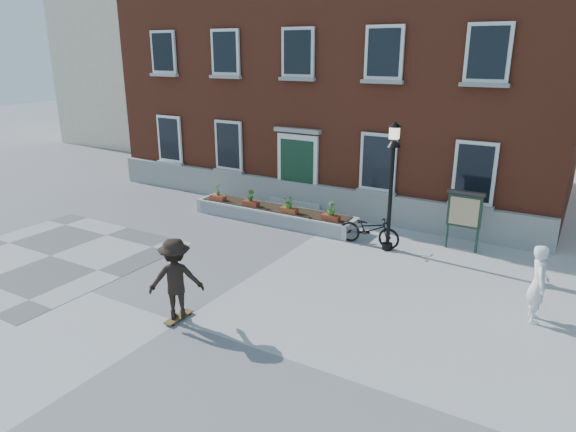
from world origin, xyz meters
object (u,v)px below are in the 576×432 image
Objects in this scene: notice_board at (464,211)px; skateboarder at (176,279)px; bicycle at (369,229)px; lamp_post at (392,169)px; bystander at (538,284)px.

skateboarder is (-4.54, -7.69, -0.25)m from notice_board.
notice_board is 8.93m from skateboarder.
bicycle is at bearing -158.07° from notice_board.
bicycle is 2.12m from lamp_post.
lamp_post is at bearing -96.31° from bicycle.
notice_board reaches higher than bicycle.
bicycle is at bearing 174.33° from lamp_post.
lamp_post is 2.00× the size of skateboarder.
bystander is 0.46× the size of lamp_post.
bystander reaches higher than bicycle.
lamp_post is (-4.40, 2.47, 1.63)m from bystander.
lamp_post is at bearing 68.62° from skateboarder.
notice_board is (-2.44, 3.58, 0.35)m from bystander.
skateboarder reaches higher than notice_board.
skateboarder reaches higher than bicycle.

